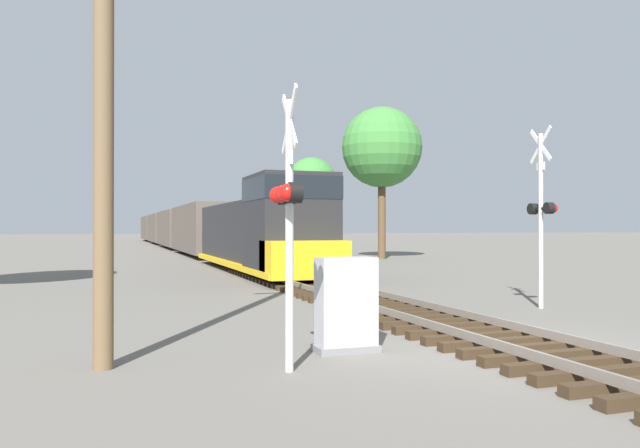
{
  "coord_description": "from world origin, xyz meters",
  "views": [
    {
      "loc": [
        -6.63,
        -9.0,
        2.11
      ],
      "look_at": [
        -1.68,
        5.45,
        2.19
      ],
      "focal_mm": 35.0,
      "sensor_mm": 36.0,
      "label": 1
    }
  ],
  "objects_px": {
    "freight_train": "(177,229)",
    "crossing_signal_far": "(542,210)",
    "utility_pole": "(104,36)",
    "crossing_signal_near": "(287,204)",
    "tree_deep_background": "(312,184)",
    "tree_mid_background": "(382,148)",
    "relay_cabinet": "(346,305)"
  },
  "relations": [
    {
      "from": "relay_cabinet",
      "to": "tree_mid_background",
      "type": "height_order",
      "value": "tree_mid_background"
    },
    {
      "from": "utility_pole",
      "to": "tree_deep_background",
      "type": "distance_m",
      "value": 52.68
    },
    {
      "from": "crossing_signal_far",
      "to": "utility_pole",
      "type": "xyz_separation_m",
      "value": [
        -10.77,
        -3.65,
        2.42
      ]
    },
    {
      "from": "crossing_signal_far",
      "to": "relay_cabinet",
      "type": "relative_size",
      "value": 2.95
    },
    {
      "from": "freight_train",
      "to": "crossing_signal_far",
      "type": "height_order",
      "value": "crossing_signal_far"
    },
    {
      "from": "relay_cabinet",
      "to": "tree_mid_background",
      "type": "relative_size",
      "value": 0.16
    },
    {
      "from": "tree_mid_background",
      "to": "crossing_signal_far",
      "type": "bearing_deg",
      "value": -105.14
    },
    {
      "from": "freight_train",
      "to": "crossing_signal_near",
      "type": "height_order",
      "value": "crossing_signal_near"
    },
    {
      "from": "crossing_signal_near",
      "to": "tree_deep_background",
      "type": "relative_size",
      "value": 0.46
    },
    {
      "from": "freight_train",
      "to": "relay_cabinet",
      "type": "bearing_deg",
      "value": -93.0
    },
    {
      "from": "crossing_signal_far",
      "to": "relay_cabinet",
      "type": "xyz_separation_m",
      "value": [
        -6.89,
        -3.63,
        -1.77
      ]
    },
    {
      "from": "freight_train",
      "to": "crossing_signal_near",
      "type": "distance_m",
      "value": 54.57
    },
    {
      "from": "relay_cabinet",
      "to": "utility_pole",
      "type": "relative_size",
      "value": 0.17
    },
    {
      "from": "crossing_signal_far",
      "to": "tree_mid_background",
      "type": "xyz_separation_m",
      "value": [
        6.61,
        24.43,
        4.84
      ]
    },
    {
      "from": "freight_train",
      "to": "utility_pole",
      "type": "xyz_separation_m",
      "value": [
        -6.68,
        -53.35,
        3.05
      ]
    },
    {
      "from": "relay_cabinet",
      "to": "utility_pole",
      "type": "distance_m",
      "value": 5.71
    },
    {
      "from": "tree_mid_background",
      "to": "utility_pole",
      "type": "bearing_deg",
      "value": -121.76
    },
    {
      "from": "tree_deep_background",
      "to": "freight_train",
      "type": "bearing_deg",
      "value": 160.96
    },
    {
      "from": "crossing_signal_near",
      "to": "tree_deep_background",
      "type": "height_order",
      "value": "tree_deep_background"
    },
    {
      "from": "crossing_signal_near",
      "to": "relay_cabinet",
      "type": "distance_m",
      "value": 2.39
    },
    {
      "from": "crossing_signal_far",
      "to": "relay_cabinet",
      "type": "height_order",
      "value": "crossing_signal_far"
    },
    {
      "from": "relay_cabinet",
      "to": "utility_pole",
      "type": "xyz_separation_m",
      "value": [
        -3.89,
        -0.02,
        4.19
      ]
    },
    {
      "from": "crossing_signal_far",
      "to": "tree_deep_background",
      "type": "bearing_deg",
      "value": -6.67
    },
    {
      "from": "crossing_signal_far",
      "to": "crossing_signal_near",
      "type": "bearing_deg",
      "value": 123.76
    },
    {
      "from": "relay_cabinet",
      "to": "tree_deep_background",
      "type": "xyz_separation_m",
      "value": [
        15.41,
        48.99,
        5.67
      ]
    },
    {
      "from": "crossing_signal_near",
      "to": "utility_pole",
      "type": "relative_size",
      "value": 0.43
    },
    {
      "from": "tree_deep_background",
      "to": "crossing_signal_far",
      "type": "bearing_deg",
      "value": -100.65
    },
    {
      "from": "crossing_signal_near",
      "to": "tree_mid_background",
      "type": "relative_size",
      "value": 0.41
    },
    {
      "from": "freight_train",
      "to": "crossing_signal_near",
      "type": "bearing_deg",
      "value": -94.34
    },
    {
      "from": "crossing_signal_far",
      "to": "relay_cabinet",
      "type": "distance_m",
      "value": 7.98
    },
    {
      "from": "crossing_signal_near",
      "to": "utility_pole",
      "type": "xyz_separation_m",
      "value": [
        -2.55,
        1.06,
        2.53
      ]
    },
    {
      "from": "crossing_signal_far",
      "to": "tree_deep_background",
      "type": "height_order",
      "value": "tree_deep_background"
    }
  ]
}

